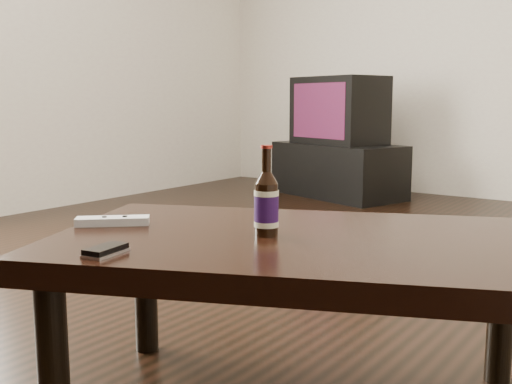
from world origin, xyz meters
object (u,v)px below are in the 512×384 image
Objects in this scene: tv_stand at (338,170)px; beer_bottle at (266,204)px; tv at (339,110)px; phone at (106,250)px; coffee_table at (301,260)px; remote at (113,221)px.

beer_bottle reaches higher than tv_stand.
tv is 7.55× the size of phone.
tv is at bearing 116.51° from coffee_table.
coffee_table is at bearing 47.84° from phone.
tv_stand is 3.37m from remote.
tv_stand is at bearing 100.62° from phone.
beer_bottle is at bearing 66.39° from remote.
tv is 3.73× the size of beer_bottle.
beer_bottle is (-0.07, -0.04, 0.13)m from coffee_table.
tv is 3.39m from coffee_table.
remote reaches higher than coffee_table.
beer_bottle reaches higher than phone.
coffee_table is 0.46m from phone.
beer_bottle is at bearing -46.81° from tv.
coffee_table is 7.85× the size of remote.
tv reaches higher than tv_stand.
beer_bottle is 0.41m from remote.
coffee_table is 0.16m from beer_bottle.
remote is (1.05, -3.19, 0.24)m from tv_stand.
coffee_table is (1.51, -3.02, -0.30)m from tv.
remote is at bearing 126.59° from phone.
beer_bottle is 1.25× the size of remote.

